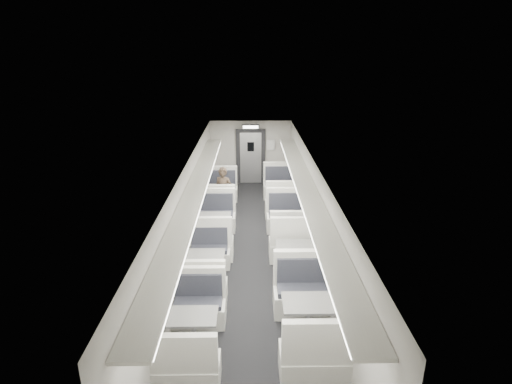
{
  "coord_description": "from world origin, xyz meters",
  "views": [
    {
      "loc": [
        -0.01,
        -8.72,
        4.94
      ],
      "look_at": [
        0.14,
        1.59,
        1.2
      ],
      "focal_mm": 28.0,
      "sensor_mm": 36.0,
      "label": 1
    }
  ],
  "objects_px": {
    "booth_left_d": "(194,332)",
    "vestibule_door": "(251,157)",
    "booth_right_a": "(281,194)",
    "booth_right_d": "(309,321)",
    "booth_right_c": "(295,259)",
    "booth_left_a": "(220,197)",
    "exit_sign": "(251,127)",
    "booth_right_b": "(289,229)",
    "booth_left_b": "(214,229)",
    "passenger": "(223,193)",
    "booth_left_c": "(206,268)"
  },
  "relations": [
    {
      "from": "vestibule_door",
      "to": "exit_sign",
      "type": "relative_size",
      "value": 3.39
    },
    {
      "from": "booth_right_b",
      "to": "exit_sign",
      "type": "distance_m",
      "value": 5.05
    },
    {
      "from": "booth_left_c",
      "to": "booth_left_d",
      "type": "distance_m",
      "value": 2.14
    },
    {
      "from": "booth_right_a",
      "to": "booth_right_b",
      "type": "bearing_deg",
      "value": -90.0
    },
    {
      "from": "booth_left_c",
      "to": "vestibule_door",
      "type": "xyz_separation_m",
      "value": [
        1.0,
        6.92,
        0.68
      ]
    },
    {
      "from": "booth_left_a",
      "to": "exit_sign",
      "type": "height_order",
      "value": "exit_sign"
    },
    {
      "from": "booth_left_a",
      "to": "booth_left_c",
      "type": "distance_m",
      "value": 4.34
    },
    {
      "from": "passenger",
      "to": "booth_left_c",
      "type": "bearing_deg",
      "value": -76.0
    },
    {
      "from": "booth_left_a",
      "to": "booth_right_d",
      "type": "height_order",
      "value": "booth_right_d"
    },
    {
      "from": "booth_left_c",
      "to": "booth_right_c",
      "type": "relative_size",
      "value": 0.92
    },
    {
      "from": "booth_left_d",
      "to": "booth_right_b",
      "type": "distance_m",
      "value": 4.46
    },
    {
      "from": "booth_left_d",
      "to": "booth_right_a",
      "type": "relative_size",
      "value": 0.9
    },
    {
      "from": "booth_left_c",
      "to": "exit_sign",
      "type": "relative_size",
      "value": 3.21
    },
    {
      "from": "booth_right_b",
      "to": "booth_left_a",
      "type": "bearing_deg",
      "value": 128.8
    },
    {
      "from": "booth_right_b",
      "to": "vestibule_door",
      "type": "height_order",
      "value": "vestibule_door"
    },
    {
      "from": "exit_sign",
      "to": "passenger",
      "type": "bearing_deg",
      "value": -106.93
    },
    {
      "from": "booth_right_c",
      "to": "passenger",
      "type": "bearing_deg",
      "value": 118.74
    },
    {
      "from": "booth_left_a",
      "to": "booth_right_a",
      "type": "relative_size",
      "value": 0.95
    },
    {
      "from": "booth_left_b",
      "to": "exit_sign",
      "type": "distance_m",
      "value": 4.99
    },
    {
      "from": "booth_left_a",
      "to": "booth_left_c",
      "type": "xyz_separation_m",
      "value": [
        0.0,
        -4.34,
        -0.03
      ]
    },
    {
      "from": "booth_left_d",
      "to": "booth_right_b",
      "type": "bearing_deg",
      "value": 63.35
    },
    {
      "from": "vestibule_door",
      "to": "passenger",
      "type": "bearing_deg",
      "value": -104.51
    },
    {
      "from": "booth_left_d",
      "to": "booth_right_c",
      "type": "height_order",
      "value": "booth_right_c"
    },
    {
      "from": "booth_right_c",
      "to": "exit_sign",
      "type": "bearing_deg",
      "value": 99.28
    },
    {
      "from": "booth_left_b",
      "to": "booth_left_d",
      "type": "relative_size",
      "value": 1.09
    },
    {
      "from": "booth_right_a",
      "to": "booth_right_d",
      "type": "bearing_deg",
      "value": -90.0
    },
    {
      "from": "booth_left_b",
      "to": "booth_right_b",
      "type": "xyz_separation_m",
      "value": [
        2.0,
        -0.07,
        0.01
      ]
    },
    {
      "from": "booth_left_c",
      "to": "vestibule_door",
      "type": "height_order",
      "value": "vestibule_door"
    },
    {
      "from": "passenger",
      "to": "vestibule_door",
      "type": "xyz_separation_m",
      "value": [
        0.84,
        3.25,
        0.25
      ]
    },
    {
      "from": "exit_sign",
      "to": "booth_left_c",
      "type": "bearing_deg",
      "value": -98.84
    },
    {
      "from": "exit_sign",
      "to": "vestibule_door",
      "type": "bearing_deg",
      "value": 90.0
    },
    {
      "from": "exit_sign",
      "to": "booth_right_d",
      "type": "bearing_deg",
      "value": -83.17
    },
    {
      "from": "booth_left_b",
      "to": "exit_sign",
      "type": "bearing_deg",
      "value": 77.5
    },
    {
      "from": "booth_right_d",
      "to": "exit_sign",
      "type": "bearing_deg",
      "value": 96.83
    },
    {
      "from": "booth_right_b",
      "to": "exit_sign",
      "type": "xyz_separation_m",
      "value": [
        -1.0,
        4.58,
        1.88
      ]
    },
    {
      "from": "booth_left_c",
      "to": "booth_right_d",
      "type": "relative_size",
      "value": 0.86
    },
    {
      "from": "booth_left_c",
      "to": "passenger",
      "type": "bearing_deg",
      "value": 87.53
    },
    {
      "from": "booth_right_b",
      "to": "vestibule_door",
      "type": "bearing_deg",
      "value": 101.16
    },
    {
      "from": "booth_right_d",
      "to": "booth_right_c",
      "type": "bearing_deg",
      "value": 90.0
    },
    {
      "from": "booth_right_a",
      "to": "passenger",
      "type": "xyz_separation_m",
      "value": [
        -1.84,
        -0.86,
        0.38
      ]
    },
    {
      "from": "booth_right_a",
      "to": "booth_right_c",
      "type": "xyz_separation_m",
      "value": [
        0.0,
        -4.22,
        -0.02
      ]
    },
    {
      "from": "exit_sign",
      "to": "booth_left_b",
      "type": "bearing_deg",
      "value": -102.5
    },
    {
      "from": "booth_left_a",
      "to": "booth_right_a",
      "type": "xyz_separation_m",
      "value": [
        2.0,
        0.19,
        0.02
      ]
    },
    {
      "from": "booth_right_b",
      "to": "passenger",
      "type": "bearing_deg",
      "value": 135.38
    },
    {
      "from": "booth_right_a",
      "to": "booth_right_c",
      "type": "relative_size",
      "value": 1.05
    },
    {
      "from": "vestibule_door",
      "to": "booth_left_d",
      "type": "bearing_deg",
      "value": -96.3
    },
    {
      "from": "booth_left_d",
      "to": "vestibule_door",
      "type": "height_order",
      "value": "vestibule_door"
    },
    {
      "from": "booth_right_c",
      "to": "booth_right_a",
      "type": "bearing_deg",
      "value": 90.0
    },
    {
      "from": "booth_left_b",
      "to": "booth_right_d",
      "type": "distance_m",
      "value": 4.33
    },
    {
      "from": "booth_right_a",
      "to": "booth_left_c",
      "type": "bearing_deg",
      "value": -113.85
    }
  ]
}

